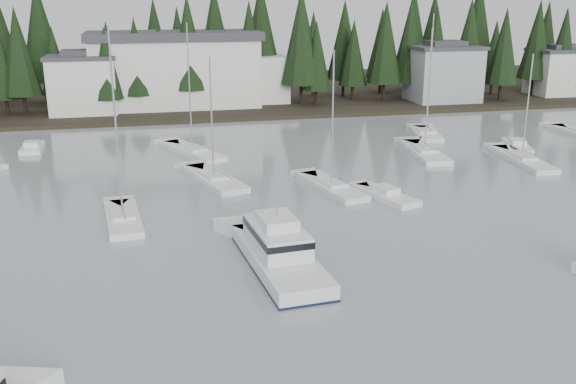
# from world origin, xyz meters

# --- Properties ---
(far_shore_land) EXTENTS (240.00, 54.00, 1.00)m
(far_shore_land) POSITION_xyz_m (0.00, 97.00, 0.00)
(far_shore_land) COLOR black
(far_shore_land) RESTS_ON ground
(conifer_treeline) EXTENTS (200.00, 22.00, 20.00)m
(conifer_treeline) POSITION_xyz_m (0.00, 86.00, 0.00)
(conifer_treeline) COLOR black
(conifer_treeline) RESTS_ON ground
(house_west) EXTENTS (9.54, 7.42, 8.75)m
(house_west) POSITION_xyz_m (-18.00, 79.00, 4.65)
(house_west) COLOR silver
(house_west) RESTS_ON ground
(house_east_a) EXTENTS (10.60, 8.48, 9.25)m
(house_east_a) POSITION_xyz_m (36.00, 78.00, 4.90)
(house_east_a) COLOR #999EA0
(house_east_a) RESTS_ON ground
(house_east_b) EXTENTS (9.54, 7.42, 8.25)m
(house_east_b) POSITION_xyz_m (58.00, 80.00, 4.40)
(house_east_b) COLOR silver
(house_east_b) RESTS_ON ground
(harbor_inn) EXTENTS (29.50, 11.50, 10.90)m
(harbor_inn) POSITION_xyz_m (-2.96, 82.34, 5.78)
(harbor_inn) COLOR silver
(harbor_inn) RESTS_ON ground
(cabin_cruiser_center) EXTENTS (4.53, 11.76, 4.94)m
(cabin_cruiser_center) POSITION_xyz_m (-2.32, 21.57, 0.74)
(cabin_cruiser_center) COLOR white
(cabin_cruiser_center) RESTS_ON ground
(sailboat_2) EXTENTS (3.15, 8.52, 14.89)m
(sailboat_2) POSITION_xyz_m (-12.06, 32.22, 0.10)
(sailboat_2) COLOR white
(sailboat_2) RESTS_ON ground
(sailboat_3) EXTENTS (4.75, 8.67, 14.91)m
(sailboat_3) POSITION_xyz_m (23.45, 56.06, 0.09)
(sailboat_3) COLOR white
(sailboat_3) RESTS_ON ground
(sailboat_5) EXTENTS (4.12, 10.81, 13.75)m
(sailboat_5) POSITION_xyz_m (19.24, 47.25, 0.07)
(sailboat_5) COLOR white
(sailboat_5) RESTS_ON ground
(sailboat_7) EXTENTS (5.39, 10.52, 11.80)m
(sailboat_7) POSITION_xyz_m (-4.12, 41.77, 0.06)
(sailboat_7) COLOR white
(sailboat_7) RESTS_ON ground
(sailboat_8) EXTENTS (4.36, 9.57, 12.59)m
(sailboat_8) POSITION_xyz_m (5.68, 36.89, 0.07)
(sailboat_8) COLOR white
(sailboat_8) RESTS_ON ground
(sailboat_10) EXTENTS (3.55, 11.15, 11.43)m
(sailboat_10) POSITION_xyz_m (27.69, 42.11, 0.05)
(sailboat_10) COLOR white
(sailboat_10) RESTS_ON ground
(sailboat_11) EXTENTS (6.64, 10.97, 14.26)m
(sailboat_11) POSITION_xyz_m (-5.15, 53.17, 0.07)
(sailboat_11) COLOR white
(sailboat_11) RESTS_ON ground
(runabout_1) EXTENTS (4.23, 7.17, 1.42)m
(runabout_1) POSITION_xyz_m (9.34, 33.35, 0.13)
(runabout_1) COLOR white
(runabout_1) RESTS_ON ground
(runabout_3) EXTENTS (2.34, 5.09, 1.42)m
(runabout_3) POSITION_xyz_m (-22.26, 58.45, 0.13)
(runabout_3) COLOR white
(runabout_3) RESTS_ON ground
(runabout_4) EXTENTS (4.13, 6.57, 1.42)m
(runabout_4) POSITION_xyz_m (30.49, 47.45, 0.13)
(runabout_4) COLOR white
(runabout_4) RESTS_ON ground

